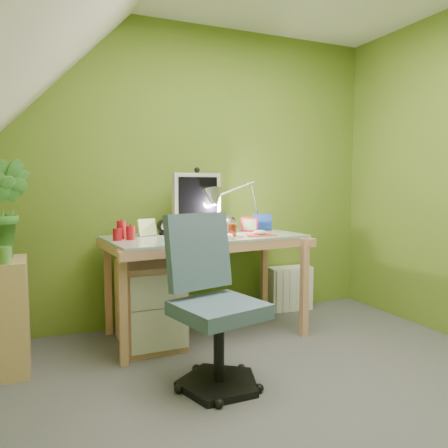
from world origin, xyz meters
name	(u,v)px	position (x,y,z in m)	size (l,w,h in m)	color
floor	(301,408)	(0.00, 0.00, -0.01)	(3.20, 3.20, 0.01)	#515157
wall_back	(195,175)	(0.00, 1.60, 1.20)	(3.20, 0.01, 2.40)	olive
desk	(205,286)	(-0.07, 1.18, 0.38)	(1.40, 0.70, 0.75)	tan
monitor	(197,202)	(-0.07, 1.36, 0.99)	(0.35, 0.21, 0.49)	#BCB3A9
speaker_left	(164,227)	(-0.34, 1.34, 0.81)	(0.10, 0.10, 0.12)	black
speaker_right	(230,224)	(0.20, 1.34, 0.81)	(0.10, 0.10, 0.12)	black
keyboard	(202,237)	(-0.15, 1.04, 0.76)	(0.43, 0.14, 0.02)	silver
mousepad	(260,235)	(0.31, 1.04, 0.75)	(0.22, 0.15, 0.01)	red
mouse	(260,233)	(0.31, 1.04, 0.77)	(0.11, 0.07, 0.04)	silver
amber_tumbler	(232,230)	(0.11, 1.10, 0.80)	(0.07, 0.07, 0.09)	maroon
candle_cluster	(122,230)	(-0.67, 1.19, 0.82)	(0.17, 0.15, 0.13)	#AC0E18
photo_frame_red	(249,224)	(0.35, 1.30, 0.81)	(0.13, 0.02, 0.11)	red
photo_frame_blue	(262,222)	(0.49, 1.34, 0.82)	(0.15, 0.02, 0.13)	#16379A
photo_frame_green	(147,227)	(-0.47, 1.32, 0.81)	(0.14, 0.02, 0.12)	beige
desk_lamp	(249,195)	(0.38, 1.36, 1.04)	(0.53, 0.23, 0.57)	#AEAFB3
side_ledge	(5,316)	(-1.40, 1.06, 0.34)	(0.25, 0.39, 0.68)	tan
potted_plant	(1,209)	(-1.40, 1.11, 0.98)	(0.33, 0.26, 0.60)	#347527
green_cup	(4,255)	(-1.38, 0.91, 0.73)	(0.08, 0.08, 0.10)	#548C3A
task_chair	(219,308)	(-0.30, 0.37, 0.45)	(0.50, 0.50, 0.91)	#41596B
radiator	(290,288)	(0.86, 1.50, 0.19)	(0.39, 0.16, 0.39)	white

